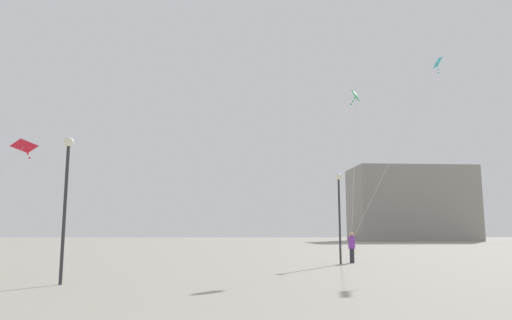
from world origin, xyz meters
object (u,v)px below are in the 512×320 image
Objects in this scene: person_in_purple at (352,246)px; kite_crimson_delta at (24,147)px; kite_cyan_delta at (435,67)px; lamppost_east at (339,203)px; building_centre_hall at (411,204)px; kite_emerald_diamond at (356,97)px; lamppost_west at (66,185)px.

person_in_purple is 18.96m from kite_crimson_delta.
lamppost_east is (-8.17, -4.27, -9.98)m from kite_cyan_delta.
person_in_purple is 14.78m from kite_cyan_delta.
kite_crimson_delta is 0.99× the size of lamppost_east.
building_centre_hall reaches higher than kite_cyan_delta.
kite_emerald_diamond is at bearing -149.20° from kite_cyan_delta.
building_centre_hall reaches higher than lamppost_west.
kite_crimson_delta reaches higher than person_in_purple.
lamppost_east is at bearing -174.09° from kite_emerald_diamond.
kite_cyan_delta is at bearing 27.56° from lamppost_east.
kite_cyan_delta is 8.82m from kite_emerald_diamond.
lamppost_east reaches higher than person_in_purple.
kite_crimson_delta is 8.76m from lamppost_west.
building_centre_hall is at bearing 60.93° from lamppost_west.
lamppost_east is at bearing 31.61° from person_in_purple.
building_centre_hall is at bearing -129.24° from person_in_purple.
kite_emerald_diamond is at bearing 9.55° from kite_crimson_delta.
lamppost_west is (-42.06, -75.66, -3.76)m from building_centre_hall.
kite_emerald_diamond is 18.02m from lamppost_west.
building_centre_hall is 86.64m from lamppost_west.
person_in_purple is 0.20× the size of kite_emerald_diamond.
kite_crimson_delta is 17.37m from lamppost_east.
lamppost_west is at bearing -143.44° from kite_emerald_diamond.
lamppost_east is (16.92, 2.93, -2.62)m from kite_crimson_delta.
lamppost_east is at bearing -114.36° from building_centre_hall.
kite_emerald_diamond is 71.61m from building_centre_hall.
building_centre_hall is 4.41× the size of lamppost_west.
lamppost_west is (4.62, -6.98, -2.58)m from kite_crimson_delta.
kite_cyan_delta is 2.43× the size of lamppost_west.
kite_crimson_delta is 0.22× the size of building_centre_hall.
kite_emerald_diamond is 0.39× the size of building_centre_hall.
person_in_purple is at bearing 39.47° from lamppost_west.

